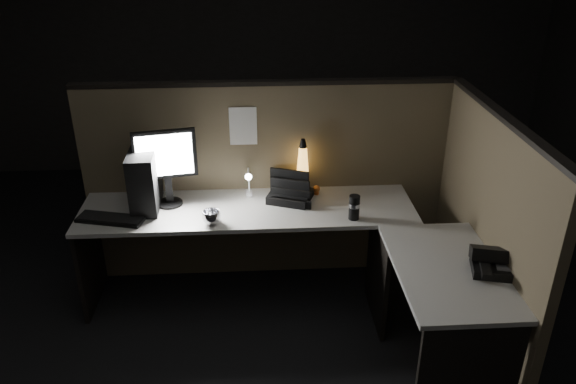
{
  "coord_description": "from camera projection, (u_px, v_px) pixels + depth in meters",
  "views": [
    {
      "loc": [
        -0.08,
        -2.83,
        2.55
      ],
      "look_at": [
        0.11,
        0.35,
        0.97
      ],
      "focal_mm": 35.0,
      "sensor_mm": 36.0,
      "label": 1
    }
  ],
  "objects": [
    {
      "name": "travel_mug",
      "position": [
        354.0,
        207.0,
        3.69
      ],
      "size": [
        0.07,
        0.07,
        0.17
      ],
      "primitive_type": "cylinder",
      "color": "black",
      "rests_on": "desk"
    },
    {
      "name": "partition_back",
      "position": [
        268.0,
        184.0,
        4.16
      ],
      "size": [
        2.66,
        0.06,
        1.5
      ],
      "primitive_type": "cube",
      "color": "brown",
      "rests_on": "ground"
    },
    {
      "name": "clip_lamp",
      "position": [
        249.0,
        183.0,
        3.91
      ],
      "size": [
        0.05,
        0.18,
        0.24
      ],
      "color": "silver",
      "rests_on": "desk"
    },
    {
      "name": "figurine",
      "position": [
        316.0,
        189.0,
        4.04
      ],
      "size": [
        0.05,
        0.05,
        0.05
      ],
      "primitive_type": "sphere",
      "color": "orange",
      "rests_on": "desk"
    },
    {
      "name": "desk_phone",
      "position": [
        493.0,
        262.0,
        3.17
      ],
      "size": [
        0.28,
        0.28,
        0.14
      ],
      "rotation": [
        0.0,
        0.0,
        -0.24
      ],
      "color": "black",
      "rests_on": "desk"
    },
    {
      "name": "mouse",
      "position": [
        214.0,
        218.0,
        3.7
      ],
      "size": [
        0.09,
        0.08,
        0.03
      ],
      "primitive_type": "ellipsoid",
      "rotation": [
        0.0,
        0.0,
        -0.26
      ],
      "color": "black",
      "rests_on": "desk"
    },
    {
      "name": "room_shell",
      "position": [
        271.0,
        111.0,
        2.95
      ],
      "size": [
        6.0,
        6.0,
        6.0
      ],
      "color": "silver",
      "rests_on": "ground"
    },
    {
      "name": "organizer",
      "position": [
        290.0,
        193.0,
        3.97
      ],
      "size": [
        0.35,
        0.33,
        0.22
      ],
      "rotation": [
        0.0,
        0.0,
        -0.35
      ],
      "color": "black",
      "rests_on": "desk"
    },
    {
      "name": "pinned_paper",
      "position": [
        243.0,
        126.0,
        3.91
      ],
      "size": [
        0.19,
        0.0,
        0.27
      ],
      "primitive_type": "cube",
      "color": "white",
      "rests_on": "partition_back"
    },
    {
      "name": "steel_mug",
      "position": [
        212.0,
        217.0,
        3.65
      ],
      "size": [
        0.16,
        0.16,
        0.09
      ],
      "primitive_type": "imported",
      "rotation": [
        0.0,
        0.0,
        -0.43
      ],
      "color": "#B3B4BA",
      "rests_on": "desk"
    },
    {
      "name": "pc_tower",
      "position": [
        145.0,
        179.0,
        3.8
      ],
      "size": [
        0.19,
        0.39,
        0.41
      ],
      "primitive_type": "cube",
      "rotation": [
        0.0,
        0.0,
        0.03
      ],
      "color": "black",
      "rests_on": "desk"
    },
    {
      "name": "monitor",
      "position": [
        166.0,
        160.0,
        3.78
      ],
      "size": [
        0.42,
        0.18,
        0.54
      ],
      "rotation": [
        0.0,
        0.0,
        0.19
      ],
      "color": "black",
      "rests_on": "desk"
    },
    {
      "name": "keyboard",
      "position": [
        111.0,
        219.0,
        3.7
      ],
      "size": [
        0.47,
        0.25,
        0.02
      ],
      "primitive_type": "cube",
      "rotation": [
        0.0,
        0.0,
        -0.24
      ],
      "color": "black",
      "rests_on": "desk"
    },
    {
      "name": "desk",
      "position": [
        299.0,
        251.0,
        3.64
      ],
      "size": [
        2.6,
        1.6,
        0.73
      ],
      "color": "#A9A79F",
      "rests_on": "ground"
    },
    {
      "name": "partition_right",
      "position": [
        485.0,
        235.0,
        3.49
      ],
      "size": [
        0.06,
        1.66,
        1.5
      ],
      "primitive_type": "cube",
      "color": "brown",
      "rests_on": "ground"
    },
    {
      "name": "floor",
      "position": [
        274.0,
        348.0,
        3.66
      ],
      "size": [
        6.0,
        6.0,
        0.0
      ],
      "primitive_type": "plane",
      "color": "black",
      "rests_on": "ground"
    },
    {
      "name": "lava_lamp",
      "position": [
        303.0,
        171.0,
        4.01
      ],
      "size": [
        0.11,
        0.11,
        0.41
      ],
      "color": "black",
      "rests_on": "desk"
    }
  ]
}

